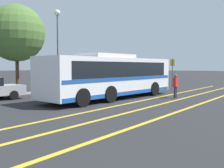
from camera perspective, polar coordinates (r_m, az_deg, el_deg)
The scene contains 13 objects.
ground_plane at distance 18.96m, azimuth 1.24°, elevation -2.64°, with size 220.00×220.00×0.00m, color #262628.
lane_strip_0 at distance 16.38m, azimuth 6.18°, elevation -3.69°, with size 0.20×30.64×0.01m, color gold.
lane_strip_1 at distance 15.61m, azimuth 11.37°, elevation -4.12°, with size 0.20×30.64×0.01m, color gold.
lane_strip_2 at distance 14.95m, azimuth 17.50°, elevation -4.58°, with size 0.20×30.64×0.01m, color gold.
curb_strip at distance 22.29m, azimuth -14.04°, elevation -1.58°, with size 38.64×0.36×0.15m, color #99999E.
transit_bus at distance 17.46m, azimuth -0.03°, elevation 1.87°, with size 11.09×3.34×2.95m.
parked_car_2 at distance 21.61m, azimuth -10.37°, elevation -0.17°, with size 3.96×2.00×1.24m.
parked_car_3 at distance 26.34m, azimuth -1.21°, elevation 0.77°, with size 3.94×1.85×1.46m.
parked_car_4 at distance 31.01m, azimuth 5.87°, elevation 1.25°, with size 4.50×1.86×1.48m.
pedestrian_0 at distance 18.17m, azimuth 13.64°, elevation -0.16°, with size 0.42×0.22×1.61m.
bus_stop_sign at distance 22.87m, azimuth 13.01°, elevation 2.78°, with size 0.07×0.40×2.80m.
street_lamp at distance 24.32m, azimuth -11.77°, elevation 11.16°, with size 0.54×0.54×7.18m.
tree_0 at distance 23.00m, azimuth -20.09°, elevation 10.35°, with size 4.62×4.62×7.15m.
Camera 1 is at (-15.30, -10.99, 2.16)m, focal length 42.00 mm.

